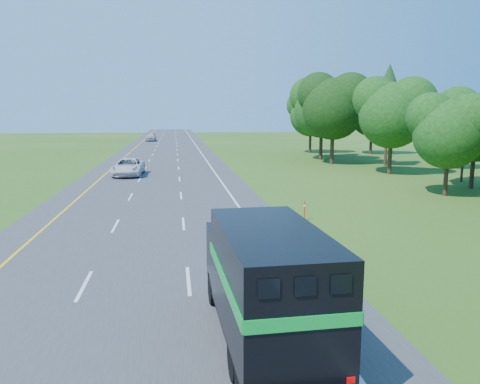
% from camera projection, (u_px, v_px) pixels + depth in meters
% --- Properties ---
extents(road, '(15.00, 260.00, 0.04)m').
position_uv_depth(road, '(163.00, 166.00, 54.82)').
color(road, '#38383A').
rests_on(road, ground).
extents(lane_markings, '(11.15, 260.00, 0.01)m').
position_uv_depth(lane_markings, '(163.00, 165.00, 54.81)').
color(lane_markings, yellow).
rests_on(lane_markings, road).
extents(tree_wall_right, '(16.00, 100.00, 12.00)m').
position_uv_depth(tree_wall_right, '(480.00, 114.00, 37.85)').
color(tree_wall_right, '#10350E').
rests_on(tree_wall_right, ground).
extents(horse_truck, '(2.54, 7.46, 3.27)m').
position_uv_depth(horse_truck, '(265.00, 282.00, 11.93)').
color(horse_truck, black).
rests_on(horse_truck, road).
extents(white_suv, '(2.96, 6.10, 1.67)m').
position_uv_depth(white_suv, '(128.00, 167.00, 45.73)').
color(white_suv, silver).
rests_on(white_suv, road).
extents(far_car, '(2.41, 5.27, 1.75)m').
position_uv_depth(far_car, '(151.00, 137.00, 103.09)').
color(far_car, '#AFAFB6').
rests_on(far_car, road).
extents(delineator, '(0.09, 0.05, 1.11)m').
position_uv_depth(delineator, '(305.00, 210.00, 26.62)').
color(delineator, '#F2340C').
rests_on(delineator, ground).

